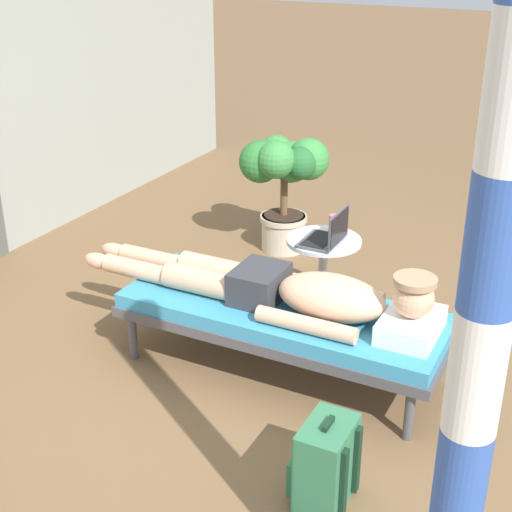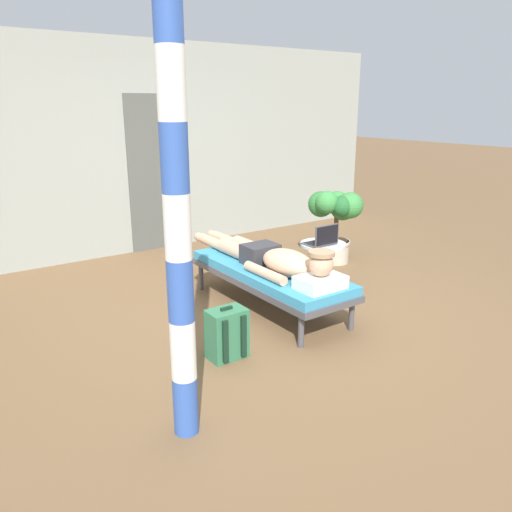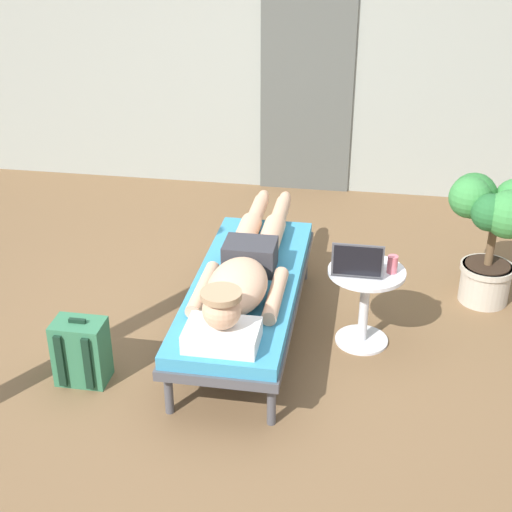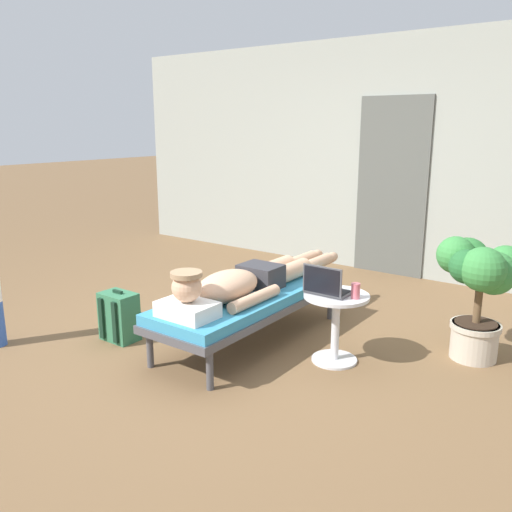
{
  "view_description": "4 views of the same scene",
  "coord_description": "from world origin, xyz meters",
  "px_view_note": "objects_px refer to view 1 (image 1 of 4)",
  "views": [
    {
      "loc": [
        -3.2,
        -1.34,
        2.36
      ],
      "look_at": [
        0.27,
        0.42,
        0.6
      ],
      "focal_mm": 51.92,
      "sensor_mm": 36.0,
      "label": 1
    },
    {
      "loc": [
        -2.68,
        -3.55,
        1.93
      ],
      "look_at": [
        0.08,
        0.36,
        0.49
      ],
      "focal_mm": 35.88,
      "sensor_mm": 36.0,
      "label": 2
    },
    {
      "loc": [
        0.83,
        -3.78,
        2.67
      ],
      "look_at": [
        0.19,
        -0.01,
        0.69
      ],
      "focal_mm": 51.42,
      "sensor_mm": 36.0,
      "label": 3
    },
    {
      "loc": [
        2.55,
        -3.08,
        1.73
      ],
      "look_at": [
        0.07,
        0.3,
        0.68
      ],
      "focal_mm": 37.29,
      "sensor_mm": 36.0,
      "label": 4
    }
  ],
  "objects_px": {
    "drink_glass": "(334,223)",
    "backpack": "(325,464)",
    "person_reclining": "(292,291)",
    "laptop": "(328,235)",
    "side_table": "(323,263)",
    "potted_plant": "(285,175)",
    "lounge_chair": "(282,316)",
    "porch_post": "(476,372)"
  },
  "relations": [
    {
      "from": "drink_glass",
      "to": "backpack",
      "type": "height_order",
      "value": "drink_glass"
    },
    {
      "from": "person_reclining",
      "to": "laptop",
      "type": "height_order",
      "value": "laptop"
    },
    {
      "from": "side_table",
      "to": "drink_glass",
      "type": "distance_m",
      "value": 0.27
    },
    {
      "from": "drink_glass",
      "to": "laptop",
      "type": "bearing_deg",
      "value": -167.42
    },
    {
      "from": "laptop",
      "to": "drink_glass",
      "type": "bearing_deg",
      "value": 12.58
    },
    {
      "from": "person_reclining",
      "to": "potted_plant",
      "type": "height_order",
      "value": "potted_plant"
    },
    {
      "from": "lounge_chair",
      "to": "person_reclining",
      "type": "xyz_separation_m",
      "value": [
        0.0,
        -0.05,
        0.17
      ]
    },
    {
      "from": "side_table",
      "to": "laptop",
      "type": "bearing_deg",
      "value": -139.48
    },
    {
      "from": "porch_post",
      "to": "drink_glass",
      "type": "bearing_deg",
      "value": 28.47
    },
    {
      "from": "side_table",
      "to": "porch_post",
      "type": "distance_m",
      "value": 2.84
    },
    {
      "from": "side_table",
      "to": "porch_post",
      "type": "relative_size",
      "value": 0.2
    },
    {
      "from": "laptop",
      "to": "porch_post",
      "type": "xyz_separation_m",
      "value": [
        -2.27,
        -1.3,
        0.7
      ]
    },
    {
      "from": "person_reclining",
      "to": "side_table",
      "type": "relative_size",
      "value": 4.15
    },
    {
      "from": "person_reclining",
      "to": "backpack",
      "type": "xyz_separation_m",
      "value": [
        -0.87,
        -0.56,
        -0.32
      ]
    },
    {
      "from": "laptop",
      "to": "backpack",
      "type": "distance_m",
      "value": 1.72
    },
    {
      "from": "backpack",
      "to": "lounge_chair",
      "type": "bearing_deg",
      "value": 35.36
    },
    {
      "from": "side_table",
      "to": "drink_glass",
      "type": "bearing_deg",
      "value": -1.68
    },
    {
      "from": "drink_glass",
      "to": "potted_plant",
      "type": "xyz_separation_m",
      "value": [
        0.66,
        0.66,
        0.04
      ]
    },
    {
      "from": "lounge_chair",
      "to": "drink_glass",
      "type": "relative_size",
      "value": 16.65
    },
    {
      "from": "potted_plant",
      "to": "laptop",
      "type": "bearing_deg",
      "value": -140.97
    },
    {
      "from": "person_reclining",
      "to": "side_table",
      "type": "distance_m",
      "value": 0.77
    },
    {
      "from": "lounge_chair",
      "to": "porch_post",
      "type": "relative_size",
      "value": 0.72
    },
    {
      "from": "side_table",
      "to": "backpack",
      "type": "xyz_separation_m",
      "value": [
        -1.62,
        -0.68,
        -0.16
      ]
    },
    {
      "from": "person_reclining",
      "to": "laptop",
      "type": "xyz_separation_m",
      "value": [
        0.68,
        0.06,
        0.06
      ]
    },
    {
      "from": "backpack",
      "to": "potted_plant",
      "type": "bearing_deg",
      "value": 28.78
    },
    {
      "from": "person_reclining",
      "to": "drink_glass",
      "type": "bearing_deg",
      "value": 7.03
    },
    {
      "from": "laptop",
      "to": "potted_plant",
      "type": "relative_size",
      "value": 0.34
    },
    {
      "from": "laptop",
      "to": "lounge_chair",
      "type": "bearing_deg",
      "value": -179.23
    },
    {
      "from": "person_reclining",
      "to": "backpack",
      "type": "distance_m",
      "value": 1.09
    },
    {
      "from": "side_table",
      "to": "potted_plant",
      "type": "xyz_separation_m",
      "value": [
        0.81,
        0.65,
        0.26
      ]
    },
    {
      "from": "drink_glass",
      "to": "backpack",
      "type": "relative_size",
      "value": 0.26
    },
    {
      "from": "lounge_chair",
      "to": "person_reclining",
      "type": "height_order",
      "value": "person_reclining"
    },
    {
      "from": "lounge_chair",
      "to": "drink_glass",
      "type": "distance_m",
      "value": 0.93
    },
    {
      "from": "laptop",
      "to": "backpack",
      "type": "relative_size",
      "value": 0.73
    },
    {
      "from": "porch_post",
      "to": "laptop",
      "type": "bearing_deg",
      "value": 29.77
    },
    {
      "from": "person_reclining",
      "to": "backpack",
      "type": "bearing_deg",
      "value": -147.08
    },
    {
      "from": "backpack",
      "to": "potted_plant",
      "type": "distance_m",
      "value": 2.8
    },
    {
      "from": "person_reclining",
      "to": "drink_glass",
      "type": "xyz_separation_m",
      "value": [
        0.89,
        0.11,
        0.06
      ]
    },
    {
      "from": "drink_glass",
      "to": "porch_post",
      "type": "bearing_deg",
      "value": -151.53
    },
    {
      "from": "drink_glass",
      "to": "person_reclining",
      "type": "bearing_deg",
      "value": -172.97
    },
    {
      "from": "person_reclining",
      "to": "potted_plant",
      "type": "relative_size",
      "value": 2.35
    },
    {
      "from": "person_reclining",
      "to": "backpack",
      "type": "height_order",
      "value": "person_reclining"
    }
  ]
}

